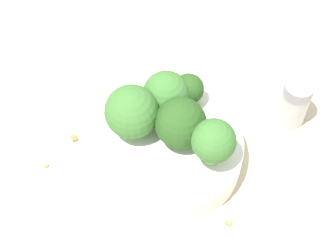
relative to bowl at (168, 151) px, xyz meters
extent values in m
plane|color=beige|center=(0.00, 0.00, -0.02)|extent=(3.00, 3.00, 0.00)
cylinder|color=white|center=(0.00, 0.00, 0.00)|extent=(0.17, 0.17, 0.04)
cylinder|color=#7A9E5B|center=(0.04, 0.04, 0.03)|extent=(0.02, 0.02, 0.02)
sphere|color=#28511E|center=(0.04, 0.04, 0.04)|extent=(0.04, 0.04, 0.04)
cylinder|color=#84AD66|center=(0.01, 0.00, 0.03)|extent=(0.03, 0.03, 0.02)
sphere|color=#28511E|center=(0.01, 0.00, 0.05)|extent=(0.06, 0.06, 0.06)
cylinder|color=#7A9E5B|center=(0.01, 0.04, 0.03)|extent=(0.03, 0.03, 0.02)
sphere|color=#3D7533|center=(0.01, 0.04, 0.05)|extent=(0.05, 0.05, 0.05)
cylinder|color=#84AD66|center=(0.04, -0.04, 0.03)|extent=(0.02, 0.02, 0.03)
sphere|color=#3D7533|center=(0.04, -0.04, 0.06)|extent=(0.05, 0.05, 0.05)
cylinder|color=#7A9E5B|center=(-0.03, 0.03, 0.03)|extent=(0.02, 0.02, 0.02)
sphere|color=#3D7533|center=(-0.03, 0.03, 0.05)|extent=(0.06, 0.06, 0.06)
cylinder|color=#B2B7BC|center=(0.16, 0.00, 0.01)|extent=(0.03, 0.03, 0.05)
cylinder|color=gray|center=(0.16, 0.00, 0.04)|extent=(0.03, 0.03, 0.01)
cube|color=#AD7F4C|center=(-0.13, 0.04, -0.02)|extent=(0.01, 0.01, 0.01)
cube|color=#AD7F4C|center=(0.03, -0.10, -0.02)|extent=(0.01, 0.01, 0.01)
cube|color=olive|center=(-0.09, 0.07, -0.01)|extent=(0.01, 0.01, 0.01)
camera|label=1|loc=(-0.12, -0.31, 0.54)|focal=60.00mm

